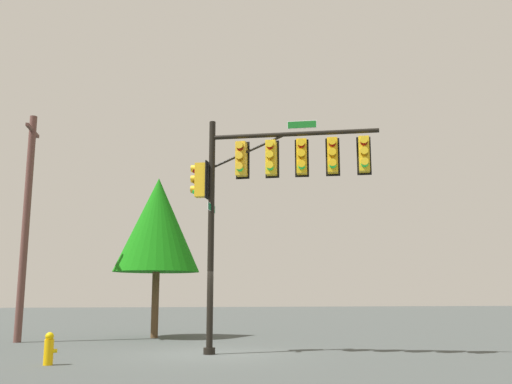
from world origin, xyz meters
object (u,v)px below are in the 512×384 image
at_px(signal_pole_assembly, 270,174).
at_px(tree_near, 158,225).
at_px(utility_pole, 26,222).
at_px(fire_hydrant, 49,349).

bearing_deg(signal_pole_assembly, tree_near, 116.08).
xyz_separation_m(utility_pole, tree_near, (5.06, 1.43, 0.15)).
relative_size(signal_pole_assembly, fire_hydrant, 8.85).
height_order(utility_pole, tree_near, utility_pole).
height_order(signal_pole_assembly, tree_near, signal_pole_assembly).
bearing_deg(utility_pole, tree_near, 15.80).
distance_m(signal_pole_assembly, fire_hydrant, 8.07).
bearing_deg(signal_pole_assembly, fire_hydrant, -167.37).
xyz_separation_m(signal_pole_assembly, fire_hydrant, (-6.10, -1.37, -5.11)).
bearing_deg(utility_pole, signal_pole_assembly, -34.37).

